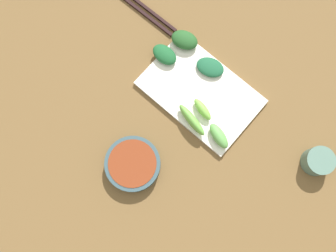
{
  "coord_description": "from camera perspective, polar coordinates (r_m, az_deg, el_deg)",
  "views": [
    {
      "loc": [
        -0.16,
        -0.12,
        0.89
      ],
      "look_at": [
        -0.02,
        -0.0,
        0.05
      ],
      "focal_mm": 37.47,
      "sensor_mm": 36.0,
      "label": 1
    }
  ],
  "objects": [
    {
      "name": "tabletop",
      "position": [
        0.9,
        0.78,
        0.73
      ],
      "size": [
        2.1,
        2.1,
        0.02
      ],
      "primitive_type": "cube",
      "color": "brown",
      "rests_on": "ground"
    },
    {
      "name": "broccoli_leafy_1",
      "position": [
        0.94,
        2.7,
        13.8
      ],
      "size": [
        0.07,
        0.08,
        0.03
      ],
      "primitive_type": "ellipsoid",
      "rotation": [
        0.0,
        0.0,
        0.3
      ],
      "color": "#215023",
      "rests_on": "serving_plate"
    },
    {
      "name": "broccoli_leafy_5",
      "position": [
        0.92,
        -0.57,
        11.54
      ],
      "size": [
        0.05,
        0.07,
        0.02
      ],
      "primitive_type": "ellipsoid",
      "rotation": [
        0.0,
        0.0,
        0.02
      ],
      "color": "#19542A",
      "rests_on": "serving_plate"
    },
    {
      "name": "broccoli_stalk_2",
      "position": [
        0.87,
        8.26,
        -1.63
      ],
      "size": [
        0.05,
        0.08,
        0.03
      ],
      "primitive_type": "ellipsoid",
      "rotation": [
        0.0,
        0.0,
        -0.32
      ],
      "color": "#5C9F4B",
      "rests_on": "serving_plate"
    },
    {
      "name": "broccoli_leafy_0",
      "position": [
        0.92,
        6.87,
        9.47
      ],
      "size": [
        0.07,
        0.08,
        0.02
      ],
      "primitive_type": "ellipsoid",
      "rotation": [
        0.0,
        0.0,
        0.33
      ],
      "color": "#1A5535",
      "rests_on": "serving_plate"
    },
    {
      "name": "sauce_bowl",
      "position": [
        0.86,
        -5.6,
        -6.29
      ],
      "size": [
        0.13,
        0.13,
        0.03
      ],
      "color": "#314951",
      "rests_on": "tabletop"
    },
    {
      "name": "tea_cup",
      "position": [
        0.93,
        23.19,
        -5.28
      ],
      "size": [
        0.07,
        0.07,
        0.05
      ],
      "primitive_type": "cylinder",
      "color": "#507164",
      "rests_on": "tabletop"
    },
    {
      "name": "chopsticks",
      "position": [
        1.01,
        -4.34,
        18.59
      ],
      "size": [
        0.03,
        0.23,
        0.01
      ],
      "rotation": [
        0.0,
        0.0,
        0.02
      ],
      "color": "black",
      "rests_on": "tabletop"
    },
    {
      "name": "broccoli_stalk_4",
      "position": [
        0.87,
        3.88,
        0.98
      ],
      "size": [
        0.04,
        0.1,
        0.03
      ],
      "primitive_type": "ellipsoid",
      "rotation": [
        0.0,
        0.0,
        -0.2
      ],
      "color": "#65A841",
      "rests_on": "serving_plate"
    },
    {
      "name": "serving_plate",
      "position": [
        0.91,
        5.29,
        5.48
      ],
      "size": [
        0.19,
        0.29,
        0.01
      ],
      "primitive_type": "cube",
      "color": "silver",
      "rests_on": "tabletop"
    },
    {
      "name": "broccoli_stalk_3",
      "position": [
        0.88,
        5.64,
        2.71
      ],
      "size": [
        0.04,
        0.07,
        0.02
      ],
      "primitive_type": "ellipsoid",
      "rotation": [
        0.0,
        0.0,
        -0.25
      ],
      "color": "#72B242",
      "rests_on": "serving_plate"
    }
  ]
}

